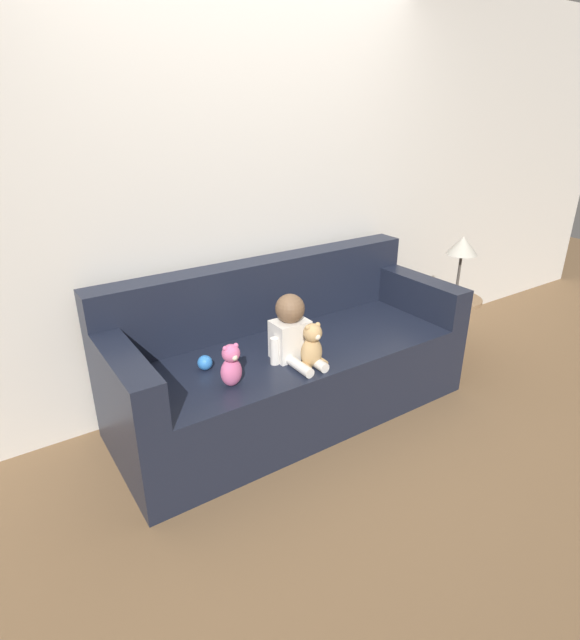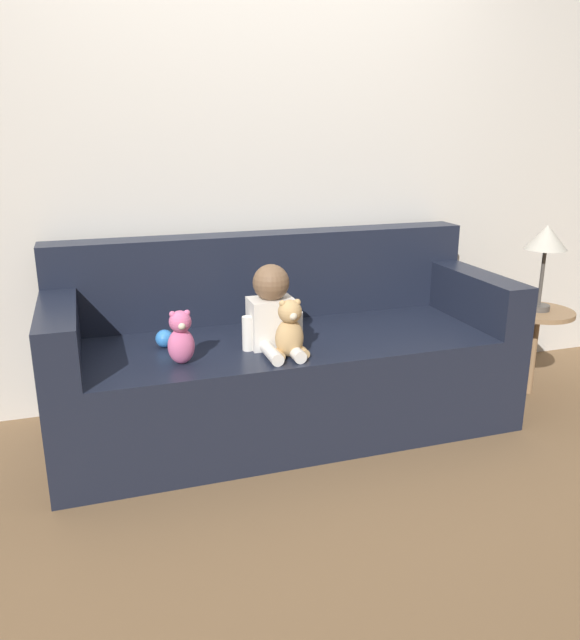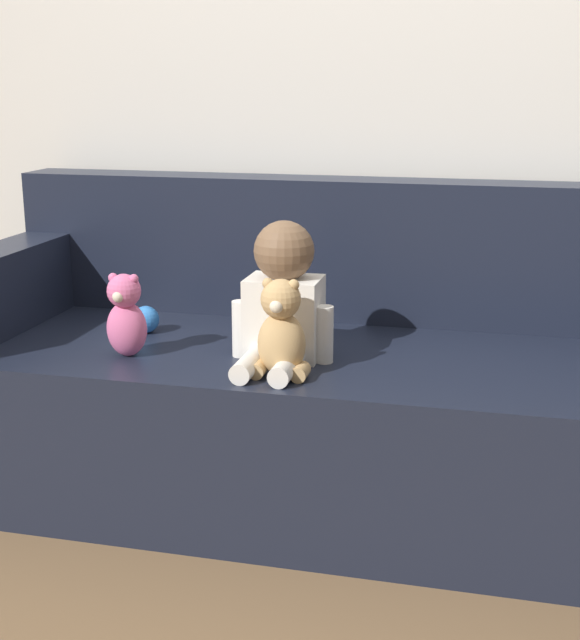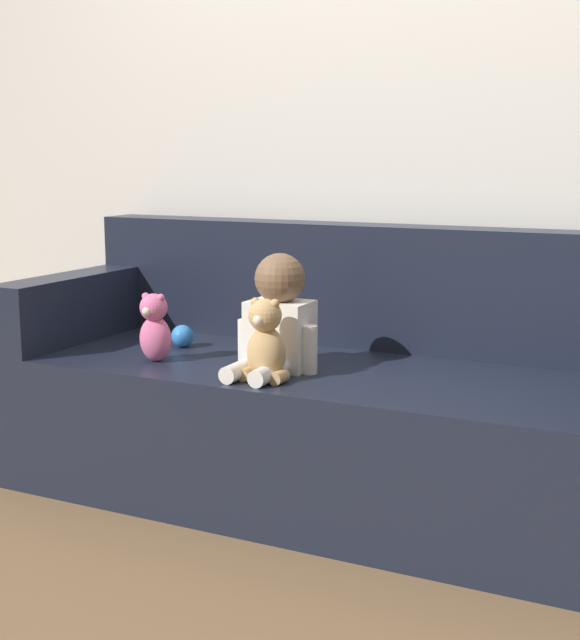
% 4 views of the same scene
% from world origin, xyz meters
% --- Properties ---
extents(ground_plane, '(12.00, 12.00, 0.00)m').
position_xyz_m(ground_plane, '(0.00, 0.00, 0.00)').
color(ground_plane, brown).
extents(wall_back, '(8.00, 0.05, 2.60)m').
position_xyz_m(wall_back, '(0.00, 0.51, 1.30)').
color(wall_back, silver).
rests_on(wall_back, ground_plane).
extents(couch, '(2.19, 0.86, 0.92)m').
position_xyz_m(couch, '(0.00, 0.05, 0.33)').
color(couch, black).
rests_on(couch, ground_plane).
extents(person_baby, '(0.28, 0.35, 0.38)m').
position_xyz_m(person_baby, '(-0.11, -0.14, 0.64)').
color(person_baby, white).
rests_on(person_baby, couch).
extents(teddy_bear_brown, '(0.15, 0.12, 0.26)m').
position_xyz_m(teddy_bear_brown, '(-0.07, -0.29, 0.60)').
color(teddy_bear_brown, tan).
rests_on(teddy_bear_brown, couch).
extents(plush_toy_side, '(0.11, 0.11, 0.24)m').
position_xyz_m(plush_toy_side, '(-0.53, -0.22, 0.59)').
color(plush_toy_side, '#DB6699').
rests_on(plush_toy_side, couch).
extents(toy_ball, '(0.08, 0.08, 0.08)m').
position_xyz_m(toy_ball, '(-0.57, 0.01, 0.52)').
color(toy_ball, '#337FDB').
rests_on(toy_ball, couch).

